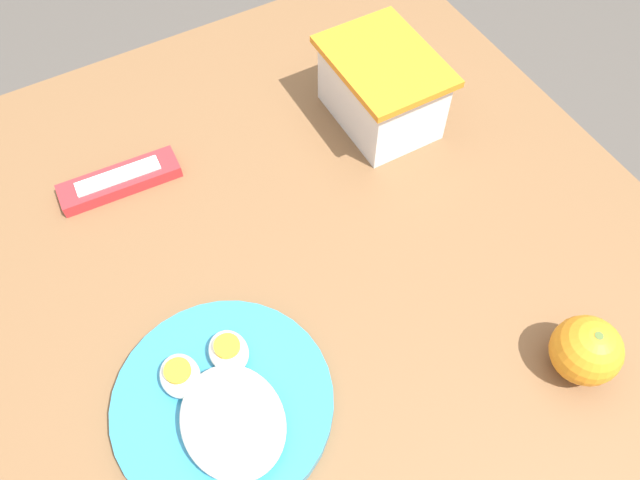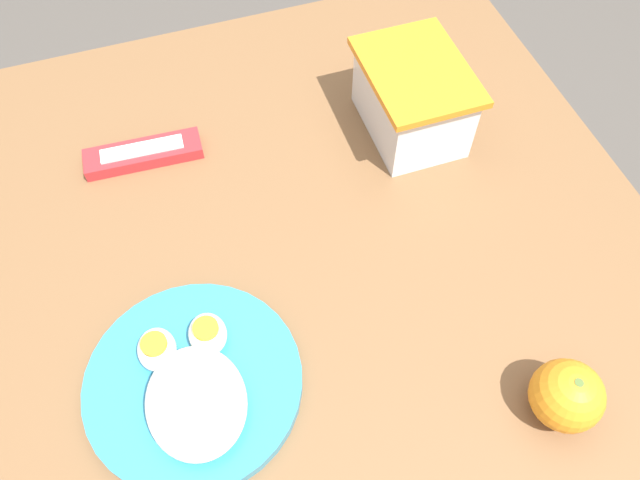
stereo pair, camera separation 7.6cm
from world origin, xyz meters
TOP-DOWN VIEW (x-y plane):
  - ground_plane at (0.00, 0.00)m, footprint 10.00×10.00m
  - table at (0.00, 0.00)m, footprint 1.11×0.94m
  - food_container at (-0.24, 0.22)m, footprint 0.17×0.13m
  - orange_fruit at (0.19, 0.21)m, footprint 0.08×0.08m
  - rice_plate at (0.05, -0.15)m, footprint 0.24×0.24m
  - candy_bar at (-0.30, -0.15)m, footprint 0.05×0.16m

SIDE VIEW (x-z plane):
  - ground_plane at x=0.00m, z-range 0.00..0.00m
  - table at x=0.00m, z-range 0.25..0.98m
  - candy_bar at x=-0.30m, z-range 0.73..0.75m
  - rice_plate at x=0.05m, z-range 0.72..0.77m
  - orange_fruit at x=0.19m, z-range 0.73..0.80m
  - food_container at x=-0.24m, z-range 0.72..0.83m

